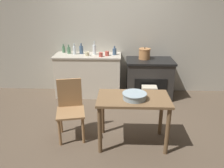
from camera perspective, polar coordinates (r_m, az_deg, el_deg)
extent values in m
plane|color=brown|center=(3.73, -0.23, -10.63)|extent=(14.00, 14.00, 0.00)
cube|color=#B2AD9E|center=(4.80, 0.52, 12.90)|extent=(8.00, 0.07, 2.55)
cube|color=beige|center=(4.75, -6.16, 2.18)|extent=(1.36, 0.55, 0.86)
cube|color=#B6AD9C|center=(4.62, -6.38, 7.42)|extent=(1.39, 0.58, 0.03)
cube|color=#2D2B28|center=(4.72, 9.59, 1.27)|extent=(0.93, 0.64, 0.77)
cube|color=black|center=(4.60, 9.89, 6.01)|extent=(0.97, 0.68, 0.04)
cube|color=black|center=(4.43, 10.06, -0.70)|extent=(0.65, 0.01, 0.32)
cube|color=brown|center=(2.99, 5.62, -3.79)|extent=(0.99, 0.57, 0.03)
cylinder|color=brown|center=(2.96, -3.19, -12.00)|extent=(0.06, 0.06, 0.69)
cylinder|color=brown|center=(3.02, 14.28, -11.99)|extent=(0.06, 0.06, 0.69)
cylinder|color=brown|center=(3.37, -2.48, -7.58)|extent=(0.06, 0.06, 0.69)
cylinder|color=brown|center=(3.42, 12.71, -7.66)|extent=(0.06, 0.06, 0.69)
cube|color=#997047|center=(3.27, -10.76, -7.32)|extent=(0.47, 0.47, 0.03)
cube|color=#997047|center=(3.33, -11.01, -2.25)|extent=(0.36, 0.10, 0.44)
cylinder|color=#997047|center=(3.25, -13.49, -12.27)|extent=(0.04, 0.04, 0.41)
cylinder|color=#997047|center=(3.24, -7.54, -11.96)|extent=(0.04, 0.04, 0.41)
cylinder|color=#997047|center=(3.53, -13.21, -9.35)|extent=(0.04, 0.04, 0.41)
cylinder|color=#997047|center=(3.52, -7.78, -9.05)|extent=(0.04, 0.04, 0.41)
cube|color=beige|center=(4.30, 9.61, -3.25)|extent=(0.28, 0.20, 0.42)
cylinder|color=#B77A47|center=(4.62, 8.47, 7.69)|extent=(0.23, 0.23, 0.20)
cylinder|color=#B77A47|center=(4.59, 8.54, 9.02)|extent=(0.24, 0.24, 0.02)
sphere|color=black|center=(4.59, 8.56, 9.29)|extent=(0.02, 0.02, 0.02)
cylinder|color=#93A8B2|center=(2.92, 5.88, -3.15)|extent=(0.31, 0.31, 0.09)
cylinder|color=#8597A0|center=(2.90, 5.91, -2.49)|extent=(0.33, 0.33, 0.01)
cylinder|color=#517F5B|center=(4.78, -11.19, 8.61)|extent=(0.07, 0.07, 0.13)
cylinder|color=#517F5B|center=(4.77, -11.27, 9.70)|extent=(0.03, 0.03, 0.05)
cylinder|color=#517F5B|center=(4.90, -12.53, 8.79)|extent=(0.06, 0.06, 0.13)
cylinder|color=#517F5B|center=(4.89, -12.61, 9.81)|extent=(0.02, 0.02, 0.05)
cylinder|color=#3D5675|center=(4.72, -8.02, 8.82)|extent=(0.08, 0.08, 0.16)
cylinder|color=#3D5675|center=(4.70, -8.09, 10.14)|extent=(0.03, 0.03, 0.06)
cylinder|color=silver|center=(4.69, -9.76, 8.65)|extent=(0.07, 0.07, 0.16)
cylinder|color=silver|center=(4.67, -9.85, 10.00)|extent=(0.03, 0.03, 0.06)
cylinder|color=silver|center=(4.62, -4.59, 8.92)|extent=(0.08, 0.08, 0.20)
cylinder|color=silver|center=(4.60, -4.64, 10.59)|extent=(0.03, 0.03, 0.08)
cylinder|color=#3D5675|center=(4.58, 0.66, 8.44)|extent=(0.08, 0.08, 0.13)
cylinder|color=#3D5675|center=(4.56, 0.67, 9.56)|extent=(0.03, 0.03, 0.05)
cylinder|color=#B74C42|center=(4.42, -2.94, 7.67)|extent=(0.08, 0.08, 0.09)
cylinder|color=#B74C42|center=(4.50, -1.30, 7.98)|extent=(0.08, 0.08, 0.09)
cylinder|color=beige|center=(4.54, -6.55, 7.84)|extent=(0.09, 0.09, 0.08)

